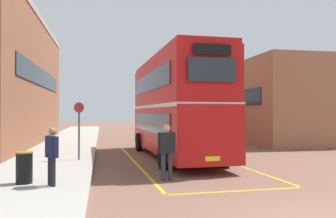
{
  "coord_description": "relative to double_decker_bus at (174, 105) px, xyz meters",
  "views": [
    {
      "loc": [
        -4.18,
        -5.87,
        2.17
      ],
      "look_at": [
        -0.67,
        12.46,
        2.35
      ],
      "focal_mm": 37.16,
      "sensor_mm": 36.0,
      "label": 1
    }
  ],
  "objects": [
    {
      "name": "depot_building_right",
      "position": [
        9.43,
        8.22,
        0.39
      ],
      "size": [
        6.43,
        12.18,
        5.81
      ],
      "color": "#9E6647",
      "rests_on": "ground"
    },
    {
      "name": "litter_bin",
      "position": [
        -5.6,
        -5.8,
        -1.92
      ],
      "size": [
        0.48,
        0.48,
        0.91
      ],
      "color": "black",
      "rests_on": "sidewalk_left"
    },
    {
      "name": "pedestrian_waiting_near",
      "position": [
        -4.79,
        -6.29,
        -1.45
      ],
      "size": [
        0.41,
        0.51,
        1.61
      ],
      "color": "black",
      "rests_on": "sidewalk_left"
    },
    {
      "name": "sidewalk_left",
      "position": [
        -5.75,
        6.34,
        -2.44
      ],
      "size": [
        4.0,
        57.6,
        0.14
      ],
      "primitive_type": "cube",
      "color": "#A39E93",
      "rests_on": "ground"
    },
    {
      "name": "double_decker_bus",
      "position": [
        0.0,
        0.0,
        0.0
      ],
      "size": [
        3.05,
        10.62,
        4.75
      ],
      "color": "black",
      "rests_on": "ground"
    },
    {
      "name": "single_deck_bus",
      "position": [
        3.09,
        14.73,
        -0.87
      ],
      "size": [
        3.05,
        10.12,
        3.02
      ],
      "color": "black",
      "rests_on": "ground"
    },
    {
      "name": "bus_stop_sign",
      "position": [
        -4.39,
        -0.98,
        -0.88
      ],
      "size": [
        0.43,
        0.14,
        2.46
      ],
      "color": "#4C4C51",
      "rests_on": "sidewalk_left"
    },
    {
      "name": "pedestrian_boarding",
      "position": [
        -1.39,
        -5.45,
        -1.46
      ],
      "size": [
        0.59,
        0.3,
        1.79
      ],
      "color": "#2D2D38",
      "rests_on": "ground"
    },
    {
      "name": "bay_marking_yellow",
      "position": [
        0.03,
        -1.93,
        -2.51
      ],
      "size": [
        4.6,
        12.68,
        0.01
      ],
      "color": "gold",
      "rests_on": "ground"
    },
    {
      "name": "ground_plane",
      "position": [
        0.75,
        3.94,
        -2.51
      ],
      "size": [
        135.6,
        135.6,
        0.0
      ],
      "primitive_type": "plane",
      "color": "brown"
    }
  ]
}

